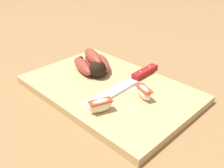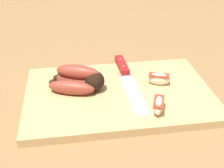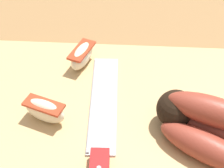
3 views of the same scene
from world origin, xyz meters
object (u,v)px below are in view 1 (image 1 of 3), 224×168
at_px(apple_wedge_middle, 144,92).
at_px(chefs_knife, 135,79).
at_px(apple_wedge_near, 101,105).
at_px(banana_bunch, 93,64).

bearing_deg(apple_wedge_middle, chefs_knife, -36.19).
bearing_deg(chefs_knife, apple_wedge_near, 103.74).
bearing_deg(chefs_knife, apple_wedge_middle, 143.81).
distance_m(banana_bunch, apple_wedge_middle, 0.20).
relative_size(banana_bunch, apple_wedge_near, 2.37).
relative_size(chefs_knife, apple_wedge_near, 4.57).
distance_m(chefs_knife, apple_wedge_near, 0.17).
height_order(banana_bunch, apple_wedge_near, banana_bunch).
xyz_separation_m(banana_bunch, chefs_knife, (-0.13, -0.04, -0.02)).
height_order(chefs_knife, apple_wedge_near, apple_wedge_near).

